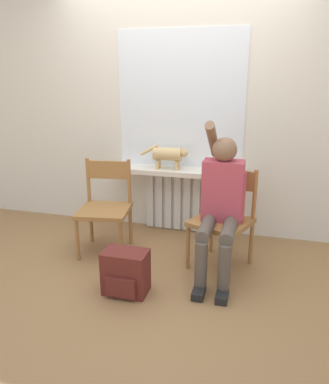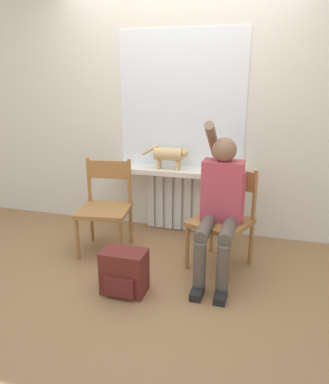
% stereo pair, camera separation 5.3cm
% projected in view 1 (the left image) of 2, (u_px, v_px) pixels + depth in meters
% --- Properties ---
extents(ground_plane, '(12.00, 12.00, 0.00)m').
position_uv_depth(ground_plane, '(146.00, 281.00, 3.10)').
color(ground_plane, olive).
extents(wall_with_window, '(7.00, 0.06, 2.70)m').
position_uv_depth(wall_with_window, '(181.00, 104.00, 3.83)').
color(wall_with_window, silver).
rests_on(wall_with_window, ground_plane).
extents(radiator, '(0.72, 0.08, 0.66)m').
position_uv_depth(radiator, '(178.00, 201.00, 4.06)').
color(radiator, silver).
rests_on(radiator, ground_plane).
extents(windowsill, '(1.36, 0.29, 0.05)m').
position_uv_depth(windowsill, '(176.00, 171.00, 3.86)').
color(windowsill, white).
rests_on(windowsill, radiator).
extents(window_glass, '(1.31, 0.01, 1.36)m').
position_uv_depth(window_glass, '(180.00, 100.00, 3.78)').
color(window_glass, white).
rests_on(window_glass, windowsill).
extents(chair_left, '(0.52, 0.52, 0.87)m').
position_uv_depth(chair_left, '(105.00, 206.00, 3.54)').
color(chair_left, '#9E6B38').
rests_on(chair_left, ground_plane).
extents(chair_right, '(0.59, 0.59, 0.87)m').
position_uv_depth(chair_right, '(224.00, 217.00, 3.26)').
color(chair_right, '#9E6B38').
rests_on(chair_right, ground_plane).
extents(person, '(0.36, 1.03, 1.29)m').
position_uv_depth(person, '(221.00, 201.00, 3.09)').
color(person, brown).
rests_on(person, ground_plane).
extents(cat, '(0.50, 0.13, 0.25)m').
position_uv_depth(cat, '(169.00, 155.00, 3.81)').
color(cat, '#DBB77A').
rests_on(cat, windowsill).
extents(backpack, '(0.34, 0.25, 0.35)m').
position_uv_depth(backpack, '(126.00, 273.00, 2.90)').
color(backpack, maroon).
rests_on(backpack, ground_plane).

